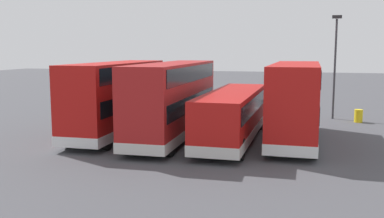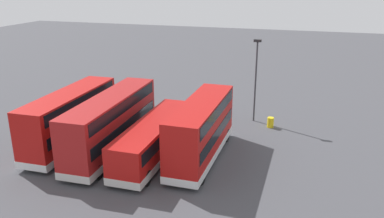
{
  "view_description": "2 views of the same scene",
  "coord_description": "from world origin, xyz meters",
  "px_view_note": "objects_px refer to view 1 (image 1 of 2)",
  "views": [
    {
      "loc": [
        -6.17,
        34.8,
        5.38
      ],
      "look_at": [
        2.13,
        4.39,
        1.03
      ],
      "focal_mm": 40.78,
      "sensor_mm": 36.0,
      "label": 1
    },
    {
      "loc": [
        -12.9,
        35.8,
        13.4
      ],
      "look_at": [
        -2.25,
        1.62,
        1.27
      ],
      "focal_mm": 36.93,
      "sensor_mm": 36.0,
      "label": 2
    }
  ],
  "objects_px": {
    "bus_double_decker_third": "(174,98)",
    "car_small_green": "(131,99)",
    "bus_double_decker_near_end": "(295,100)",
    "car_hatchback_silver": "(264,108)",
    "lamp_post_tall": "(335,59)",
    "waste_bin_yellow": "(358,116)",
    "bus_double_decker_fourth": "(117,96)",
    "bus_single_deck_second": "(233,114)"
  },
  "relations": [
    {
      "from": "bus_double_decker_third",
      "to": "car_small_green",
      "type": "height_order",
      "value": "bus_double_decker_third"
    },
    {
      "from": "bus_double_decker_fourth",
      "to": "car_hatchback_silver",
      "type": "xyz_separation_m",
      "value": [
        -8.08,
        -10.07,
        -1.75
      ]
    },
    {
      "from": "bus_single_deck_second",
      "to": "car_small_green",
      "type": "distance_m",
      "value": 17.61
    },
    {
      "from": "bus_double_decker_near_end",
      "to": "car_hatchback_silver",
      "type": "distance_m",
      "value": 9.85
    },
    {
      "from": "bus_double_decker_near_end",
      "to": "car_hatchback_silver",
      "type": "height_order",
      "value": "bus_double_decker_near_end"
    },
    {
      "from": "bus_single_deck_second",
      "to": "lamp_post_tall",
      "type": "relative_size",
      "value": 1.44
    },
    {
      "from": "car_hatchback_silver",
      "to": "bus_double_decker_fourth",
      "type": "bearing_deg",
      "value": 51.27
    },
    {
      "from": "bus_double_decker_near_end",
      "to": "waste_bin_yellow",
      "type": "relative_size",
      "value": 11.06
    },
    {
      "from": "bus_double_decker_fourth",
      "to": "car_small_green",
      "type": "distance_m",
      "value": 13.73
    },
    {
      "from": "bus_double_decker_third",
      "to": "waste_bin_yellow",
      "type": "xyz_separation_m",
      "value": [
        -11.44,
        -9.02,
        -1.98
      ]
    },
    {
      "from": "lamp_post_tall",
      "to": "waste_bin_yellow",
      "type": "bearing_deg",
      "value": 144.28
    },
    {
      "from": "bus_double_decker_fourth",
      "to": "lamp_post_tall",
      "type": "height_order",
      "value": "lamp_post_tall"
    },
    {
      "from": "bus_double_decker_near_end",
      "to": "lamp_post_tall",
      "type": "bearing_deg",
      "value": -105.11
    },
    {
      "from": "bus_single_deck_second",
      "to": "bus_double_decker_fourth",
      "type": "bearing_deg",
      "value": -0.63
    },
    {
      "from": "bus_double_decker_third",
      "to": "lamp_post_tall",
      "type": "distance_m",
      "value": 14.29
    },
    {
      "from": "bus_double_decker_third",
      "to": "car_hatchback_silver",
      "type": "bearing_deg",
      "value": -113.49
    },
    {
      "from": "bus_double_decker_fourth",
      "to": "lamp_post_tall",
      "type": "relative_size",
      "value": 1.39
    },
    {
      "from": "waste_bin_yellow",
      "to": "bus_double_decker_third",
      "type": "bearing_deg",
      "value": 38.24
    },
    {
      "from": "bus_double_decker_near_end",
      "to": "car_small_green",
      "type": "xyz_separation_m",
      "value": [
        15.42,
        -12.05,
        -1.75
      ]
    },
    {
      "from": "car_hatchback_silver",
      "to": "car_small_green",
      "type": "height_order",
      "value": "same"
    },
    {
      "from": "bus_single_deck_second",
      "to": "bus_double_decker_fourth",
      "type": "xyz_separation_m",
      "value": [
        7.35,
        -0.08,
        0.83
      ]
    },
    {
      "from": "bus_double_decker_fourth",
      "to": "bus_single_deck_second",
      "type": "bearing_deg",
      "value": 179.37
    },
    {
      "from": "car_small_green",
      "to": "waste_bin_yellow",
      "type": "bearing_deg",
      "value": 169.11
    },
    {
      "from": "bus_double_decker_near_end",
      "to": "lamp_post_tall",
      "type": "xyz_separation_m",
      "value": [
        -2.57,
        -9.51,
        2.18
      ]
    },
    {
      "from": "bus_double_decker_third",
      "to": "waste_bin_yellow",
      "type": "distance_m",
      "value": 14.7
    },
    {
      "from": "bus_double_decker_near_end",
      "to": "car_hatchback_silver",
      "type": "relative_size",
      "value": 2.2
    },
    {
      "from": "lamp_post_tall",
      "to": "bus_double_decker_third",
      "type": "bearing_deg",
      "value": 46.7
    },
    {
      "from": "bus_double_decker_fourth",
      "to": "car_small_green",
      "type": "xyz_separation_m",
      "value": [
        4.6,
        -12.82,
        -1.75
      ]
    },
    {
      "from": "bus_single_deck_second",
      "to": "bus_double_decker_fourth",
      "type": "relative_size",
      "value": 1.03
    },
    {
      "from": "bus_double_decker_near_end",
      "to": "bus_double_decker_third",
      "type": "xyz_separation_m",
      "value": [
        7.12,
        0.77,
        0.0
      ]
    },
    {
      "from": "car_hatchback_silver",
      "to": "waste_bin_yellow",
      "type": "xyz_separation_m",
      "value": [
        -7.07,
        1.05,
        -0.23
      ]
    },
    {
      "from": "car_hatchback_silver",
      "to": "bus_single_deck_second",
      "type": "bearing_deg",
      "value": 85.9
    },
    {
      "from": "bus_double_decker_fourth",
      "to": "lamp_post_tall",
      "type": "bearing_deg",
      "value": -142.48
    },
    {
      "from": "bus_double_decker_fourth",
      "to": "car_small_green",
      "type": "height_order",
      "value": "bus_double_decker_fourth"
    },
    {
      "from": "bus_single_deck_second",
      "to": "car_hatchback_silver",
      "type": "xyz_separation_m",
      "value": [
        -0.73,
        -10.15,
        -0.92
      ]
    },
    {
      "from": "car_hatchback_silver",
      "to": "lamp_post_tall",
      "type": "distance_m",
      "value": 6.61
    },
    {
      "from": "bus_double_decker_fourth",
      "to": "waste_bin_yellow",
      "type": "height_order",
      "value": "bus_double_decker_fourth"
    },
    {
      "from": "car_small_green",
      "to": "waste_bin_yellow",
      "type": "height_order",
      "value": "car_small_green"
    },
    {
      "from": "bus_double_decker_near_end",
      "to": "car_hatchback_silver",
      "type": "bearing_deg",
      "value": -73.57
    },
    {
      "from": "bus_double_decker_third",
      "to": "car_small_green",
      "type": "relative_size",
      "value": 2.61
    },
    {
      "from": "bus_double_decker_third",
      "to": "car_hatchback_silver",
      "type": "height_order",
      "value": "bus_double_decker_third"
    },
    {
      "from": "lamp_post_tall",
      "to": "bus_double_decker_fourth",
      "type": "bearing_deg",
      "value": 37.52
    }
  ]
}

